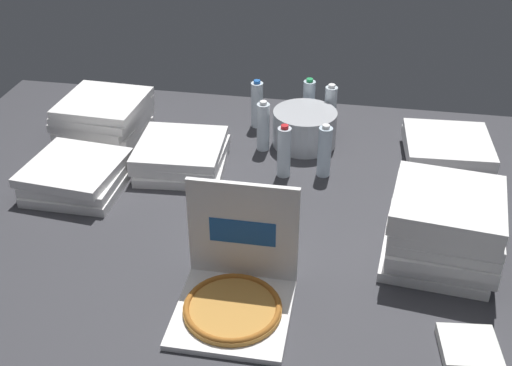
{
  "coord_description": "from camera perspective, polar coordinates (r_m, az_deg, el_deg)",
  "views": [
    {
      "loc": [
        0.39,
        -2.06,
        1.54
      ],
      "look_at": [
        0.01,
        0.1,
        0.14
      ],
      "focal_mm": 44.97,
      "sensor_mm": 36.0,
      "label": 1
    }
  ],
  "objects": [
    {
      "name": "water_bottle_5",
      "position": [
        3.07,
        0.64,
        5.05
      ],
      "size": [
        0.06,
        0.06,
        0.25
      ],
      "color": "white",
      "rests_on": "ground_plane"
    },
    {
      "name": "pizza_stack_right_mid",
      "position": [
        2.9,
        -15.62,
        0.66
      ],
      "size": [
        0.42,
        0.42,
        0.12
      ],
      "color": "white",
      "rests_on": "ground_plane"
    },
    {
      "name": "water_bottle_3",
      "position": [
        3.31,
        4.71,
        7.13
      ],
      "size": [
        0.06,
        0.06,
        0.25
      ],
      "color": "silver",
      "rests_on": "ground_plane"
    },
    {
      "name": "pizza_stack_center_near",
      "position": [
        3.28,
        -13.43,
        5.68
      ],
      "size": [
        0.43,
        0.43,
        0.2
      ],
      "color": "white",
      "rests_on": "ground_plane"
    },
    {
      "name": "water_bottle_2",
      "position": [
        3.28,
        0.09,
        7.01
      ],
      "size": [
        0.06,
        0.06,
        0.25
      ],
      "color": "white",
      "rests_on": "ground_plane"
    },
    {
      "name": "water_bottle_0",
      "position": [
        3.26,
        6.62,
        6.57
      ],
      "size": [
        0.06,
        0.06,
        0.25
      ],
      "color": "white",
      "rests_on": "ground_plane"
    },
    {
      "name": "open_pizza_box",
      "position": [
        2.19,
        -1.84,
        -9.33
      ],
      "size": [
        0.39,
        0.39,
        0.41
      ],
      "color": "white",
      "rests_on": "ground_plane"
    },
    {
      "name": "water_bottle_1",
      "position": [
        2.86,
        2.51,
        2.8
      ],
      "size": [
        0.06,
        0.06,
        0.25
      ],
      "color": "white",
      "rests_on": "ground_plane"
    },
    {
      "name": "pizza_stack_left_far",
      "position": [
        2.44,
        16.32,
        -3.84
      ],
      "size": [
        0.44,
        0.43,
        0.29
      ],
      "color": "white",
      "rests_on": "ground_plane"
    },
    {
      "name": "water_bottle_4",
      "position": [
        2.87,
        6.11,
        2.81
      ],
      "size": [
        0.06,
        0.06,
        0.25
      ],
      "color": "silver",
      "rests_on": "ground_plane"
    },
    {
      "name": "pizza_stack_left_mid",
      "position": [
        2.97,
        -6.64,
        2.46
      ],
      "size": [
        0.42,
        0.43,
        0.12
      ],
      "color": "white",
      "rests_on": "ground_plane"
    },
    {
      "name": "napkin_pile",
      "position": [
        2.18,
        18.43,
        -13.76
      ],
      "size": [
        0.2,
        0.2,
        0.04
      ],
      "primitive_type": "cube",
      "rotation": [
        0.0,
        0.0,
        0.11
      ],
      "color": "white",
      "rests_on": "ground_plane"
    },
    {
      "name": "ground_plane",
      "position": [
        2.6,
        -0.66,
        -3.92
      ],
      "size": [
        3.2,
        2.4,
        0.02
      ],
      "primitive_type": "cube",
      "color": "#38383D"
    },
    {
      "name": "pizza_stack_right_far",
      "position": [
        3.12,
        16.69,
        2.85
      ],
      "size": [
        0.42,
        0.42,
        0.12
      ],
      "color": "white",
      "rests_on": "ground_plane"
    },
    {
      "name": "ice_bucket",
      "position": [
        3.14,
        4.34,
        4.9
      ],
      "size": [
        0.31,
        0.31,
        0.17
      ],
      "primitive_type": "cylinder",
      "color": "#B7BABF",
      "rests_on": "ground_plane"
    }
  ]
}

